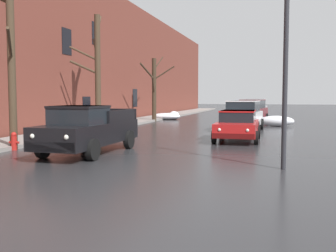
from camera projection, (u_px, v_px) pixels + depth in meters
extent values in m
cube|color=gray|center=(95.00, 128.00, 25.02)|extent=(2.58, 80.00, 0.16)
cube|color=brown|center=(68.00, 48.00, 25.12)|extent=(0.60, 80.00, 10.26)
cube|color=black|center=(86.00, 108.00, 27.07)|extent=(0.08, 1.10, 1.60)
cube|color=black|center=(135.00, 98.00, 36.03)|extent=(0.08, 1.10, 1.60)
cube|color=black|center=(95.00, 34.00, 28.14)|extent=(0.08, 1.10, 1.60)
cube|color=black|center=(66.00, 42.00, 24.39)|extent=(0.08, 1.10, 1.60)
ellipsoid|color=white|center=(166.00, 116.00, 35.35)|extent=(2.58, 1.36, 0.59)
ellipsoid|color=white|center=(174.00, 115.00, 35.35)|extent=(0.91, 0.76, 0.76)
ellipsoid|color=white|center=(276.00, 121.00, 27.59)|extent=(2.39, 1.00, 0.73)
ellipsoid|color=white|center=(273.00, 123.00, 27.59)|extent=(0.61, 0.50, 0.50)
cylinder|color=#423323|center=(12.00, 68.00, 15.39)|extent=(0.30, 0.30, 6.36)
cylinder|color=#423323|center=(10.00, 44.00, 14.40)|extent=(1.23, 1.72, 0.94)
cylinder|color=#423323|center=(10.00, 46.00, 16.09)|extent=(1.22, 1.40, 0.83)
cylinder|color=#423323|center=(98.00, 74.00, 22.64)|extent=(0.33, 0.33, 6.68)
cylinder|color=#423323|center=(99.00, 25.00, 23.00)|extent=(0.43, 1.21, 1.23)
cylinder|color=#423323|center=(96.00, 37.00, 23.39)|extent=(1.08, 1.75, 0.84)
cylinder|color=#423323|center=(84.00, 67.00, 22.62)|extent=(1.59, 0.57, 0.82)
cylinder|color=#423323|center=(95.00, 49.00, 23.26)|extent=(0.98, 1.36, 1.38)
cylinder|color=#423323|center=(84.00, 54.00, 22.53)|extent=(1.57, 0.59, 0.84)
cylinder|color=#382B1E|center=(154.00, 90.00, 32.78)|extent=(0.36, 0.36, 5.19)
cylinder|color=#382B1E|center=(164.00, 73.00, 32.60)|extent=(1.71, 0.41, 1.15)
cylinder|color=#382B1E|center=(153.00, 85.00, 31.73)|extent=(0.58, 2.06, 1.24)
cylinder|color=#382B1E|center=(158.00, 63.00, 33.36)|extent=(0.36, 1.70, 1.25)
cylinder|color=#382B1E|center=(147.00, 71.00, 31.86)|extent=(0.69, 1.96, 1.30)
cube|color=black|center=(89.00, 133.00, 14.60)|extent=(1.85, 5.26, 0.76)
cube|color=black|center=(79.00, 115.00, 13.84)|extent=(1.61, 1.69, 0.64)
cube|color=black|center=(79.00, 107.00, 13.82)|extent=(1.64, 1.74, 0.08)
cube|color=black|center=(122.00, 116.00, 15.32)|extent=(0.12, 2.52, 0.44)
cube|color=black|center=(82.00, 115.00, 15.80)|extent=(0.12, 2.52, 0.44)
cube|color=black|center=(117.00, 114.00, 17.02)|extent=(1.72, 0.11, 0.44)
cube|color=#B7B7BC|center=(50.00, 147.00, 12.16)|extent=(1.72, 0.13, 0.32)
sphere|color=white|center=(67.00, 137.00, 11.93)|extent=(0.16, 0.16, 0.16)
sphere|color=white|center=(33.00, 136.00, 12.26)|extent=(0.16, 0.16, 0.16)
cylinder|color=black|center=(93.00, 150.00, 12.86)|extent=(0.22, 0.72, 0.72)
cylinder|color=black|center=(43.00, 148.00, 13.38)|extent=(0.22, 0.72, 0.72)
cylinder|color=black|center=(129.00, 140.00, 15.88)|extent=(0.22, 0.72, 0.72)
cylinder|color=black|center=(87.00, 138.00, 16.39)|extent=(0.22, 0.72, 0.72)
cube|color=red|center=(237.00, 128.00, 18.61)|extent=(1.87, 4.25, 0.60)
cube|color=black|center=(238.00, 116.00, 18.77)|extent=(1.58, 2.22, 0.52)
cube|color=red|center=(238.00, 111.00, 18.76)|extent=(1.62, 2.26, 0.06)
cube|color=#520B0B|center=(233.00, 136.00, 16.64)|extent=(1.76, 0.15, 0.22)
cube|color=#520B0B|center=(241.00, 128.00, 20.61)|extent=(1.76, 0.15, 0.22)
cylinder|color=black|center=(256.00, 138.00, 17.15)|extent=(0.19, 0.60, 0.60)
cylinder|color=black|center=(214.00, 137.00, 17.61)|extent=(0.19, 0.60, 0.60)
cylinder|color=black|center=(258.00, 132.00, 19.66)|extent=(0.19, 0.60, 0.60)
cylinder|color=black|center=(221.00, 132.00, 20.13)|extent=(0.19, 0.60, 0.60)
sphere|color=silver|center=(247.00, 130.00, 16.45)|extent=(0.14, 0.14, 0.14)
sphere|color=silver|center=(219.00, 130.00, 16.74)|extent=(0.14, 0.14, 0.14)
cube|color=silver|center=(243.00, 118.00, 24.03)|extent=(2.11, 4.35, 0.80)
cube|color=black|center=(244.00, 106.00, 24.01)|extent=(1.78, 3.06, 0.68)
cube|color=silver|center=(244.00, 101.00, 23.99)|extent=(1.82, 3.12, 0.06)
cube|color=slate|center=(238.00, 126.00, 22.08)|extent=(1.88, 0.21, 0.22)
cube|color=slate|center=(248.00, 121.00, 26.02)|extent=(1.88, 0.21, 0.22)
cylinder|color=black|center=(257.00, 127.00, 22.50)|extent=(0.21, 0.69, 0.68)
cylinder|color=black|center=(223.00, 126.00, 23.11)|extent=(0.21, 0.69, 0.68)
cylinder|color=black|center=(262.00, 124.00, 25.00)|extent=(0.21, 0.69, 0.68)
cylinder|color=black|center=(231.00, 123.00, 25.61)|extent=(0.21, 0.69, 0.68)
sphere|color=silver|center=(249.00, 119.00, 21.82)|extent=(0.14, 0.14, 0.14)
sphere|color=silver|center=(227.00, 119.00, 22.22)|extent=(0.14, 0.14, 0.14)
cube|color=maroon|center=(253.00, 113.00, 31.39)|extent=(2.23, 4.81, 0.80)
cube|color=black|center=(253.00, 104.00, 31.38)|extent=(1.84, 3.39, 0.68)
cube|color=maroon|center=(253.00, 100.00, 31.36)|extent=(1.88, 3.46, 0.06)
cube|color=black|center=(247.00, 118.00, 29.30)|extent=(1.75, 0.29, 0.22)
cube|color=black|center=(257.00, 115.00, 33.53)|extent=(1.75, 0.29, 0.22)
cylinder|color=black|center=(261.00, 120.00, 29.75)|extent=(0.24, 0.69, 0.68)
cylinder|color=black|center=(237.00, 119.00, 30.41)|extent=(0.24, 0.69, 0.68)
cylinder|color=black|center=(267.00, 118.00, 32.43)|extent=(0.24, 0.69, 0.68)
cylinder|color=black|center=(244.00, 117.00, 33.09)|extent=(0.24, 0.69, 0.68)
sphere|color=silver|center=(255.00, 114.00, 29.03)|extent=(0.14, 0.14, 0.14)
sphere|color=silver|center=(239.00, 113.00, 29.45)|extent=(0.14, 0.14, 0.14)
cube|color=#B7B7BC|center=(255.00, 110.00, 38.47)|extent=(2.10, 4.44, 0.80)
cube|color=black|center=(256.00, 102.00, 38.46)|extent=(1.77, 3.12, 0.68)
cube|color=#B7B7BC|center=(256.00, 99.00, 38.43)|extent=(1.81, 3.18, 0.06)
cube|color=#525254|center=(253.00, 114.00, 36.48)|extent=(1.88, 0.20, 0.22)
cube|color=#525254|center=(257.00, 112.00, 40.51)|extent=(1.88, 0.20, 0.22)
cylinder|color=black|center=(265.00, 115.00, 36.92)|extent=(0.21, 0.69, 0.68)
cylinder|color=black|center=(243.00, 115.00, 37.53)|extent=(0.21, 0.69, 0.68)
cylinder|color=black|center=(267.00, 114.00, 39.48)|extent=(0.21, 0.69, 0.68)
cylinder|color=black|center=(247.00, 113.00, 40.09)|extent=(0.21, 0.69, 0.68)
sphere|color=silver|center=(260.00, 110.00, 36.23)|extent=(0.14, 0.14, 0.14)
sphere|color=silver|center=(246.00, 110.00, 36.61)|extent=(0.14, 0.14, 0.14)
cube|color=#1E5633|center=(256.00, 110.00, 43.87)|extent=(1.79, 3.96, 0.60)
cube|color=black|center=(256.00, 105.00, 44.01)|extent=(1.49, 2.08, 0.52)
cube|color=#1E5633|center=(256.00, 102.00, 44.00)|extent=(1.52, 2.12, 0.06)
cube|color=black|center=(256.00, 112.00, 42.04)|extent=(1.60, 0.19, 0.22)
cube|color=black|center=(256.00, 111.00, 45.72)|extent=(1.60, 0.19, 0.22)
cylinder|color=black|center=(264.00, 113.00, 42.53)|extent=(0.21, 0.61, 0.60)
cylinder|color=black|center=(248.00, 113.00, 42.91)|extent=(0.21, 0.61, 0.60)
cylinder|color=black|center=(264.00, 112.00, 44.87)|extent=(0.21, 0.61, 0.60)
cylinder|color=black|center=(248.00, 112.00, 45.25)|extent=(0.21, 0.61, 0.60)
sphere|color=silver|center=(261.00, 110.00, 41.87)|extent=(0.14, 0.14, 0.14)
sphere|color=silver|center=(250.00, 109.00, 42.11)|extent=(0.14, 0.14, 0.14)
cylinder|color=#B21E19|center=(14.00, 143.00, 15.38)|extent=(0.22, 0.22, 0.55)
sphere|color=#B21E19|center=(14.00, 135.00, 15.35)|extent=(0.21, 0.21, 0.21)
cylinder|color=#B21E19|center=(11.00, 142.00, 15.42)|extent=(0.10, 0.09, 0.09)
cylinder|color=#B21E19|center=(18.00, 143.00, 15.33)|extent=(0.10, 0.09, 0.09)
cylinder|color=#28282D|center=(285.00, 74.00, 11.18)|extent=(0.14, 0.14, 5.42)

